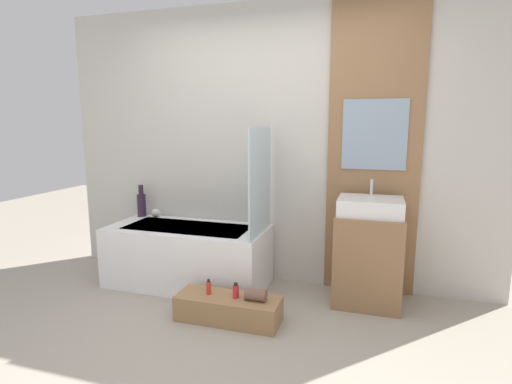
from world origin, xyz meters
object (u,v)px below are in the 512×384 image
Objects in this scene: bathtub at (188,255)px; vase_tall_dark at (142,204)px; bottle_soap_primary at (209,287)px; vase_round_light at (156,213)px; sink at (370,206)px; bottle_soap_secondary at (236,291)px; wooden_step_bench at (228,308)px.

vase_tall_dark is (-0.65, 0.25, 0.41)m from bathtub.
vase_round_light is at bearing 139.00° from bottle_soap_primary.
sink is 1.29m from bottle_soap_secondary.
vase_tall_dark is 1.62m from bottle_soap_secondary.
sink is 4.33× the size of bottle_soap_secondary.
bottle_soap_secondary is (0.68, -0.57, -0.03)m from bathtub.
vase_tall_dark is (-2.28, 0.17, -0.14)m from sink.
vase_tall_dark reaches higher than wooden_step_bench.
wooden_step_bench is 6.63× the size of bottle_soap_primary.
bottle_soap_secondary is at bearing -145.59° from sink.
bathtub is 2.87× the size of sink.
bathtub is at bearing 137.60° from wooden_step_bench.
bottle_soap_primary is (-1.17, -0.65, -0.59)m from sink.
vase_round_light is 0.74× the size of bottle_soap_primary.
wooden_step_bench is (0.62, -0.57, -0.18)m from bathtub.
bathtub is 12.41× the size of bottle_soap_secondary.
bottle_soap_primary is 1.02× the size of bottle_soap_secondary.
bottle_soap_secondary is at bearing -31.68° from vase_tall_dark.
vase_tall_dark reaches higher than bottle_soap_secondary.
wooden_step_bench is 1.41m from sink.
sink is 2.29m from vase_tall_dark.
vase_tall_dark is 2.71× the size of bottle_soap_primary.
sink is 4.25× the size of bottle_soap_primary.
vase_round_light is at bearing 143.42° from wooden_step_bench.
sink is 1.57× the size of vase_tall_dark.
sink is (1.01, 0.65, 0.74)m from wooden_step_bench.
bottle_soap_primary is (-0.16, 0.00, 0.15)m from wooden_step_bench.
sink reaches higher than vase_round_light.
bathtub reaches higher than bottle_soap_primary.
vase_tall_dark is at bearing 175.76° from sink.
vase_round_light reaches higher than bottle_soap_primary.
wooden_step_bench is at bearing -42.40° from bathtub.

